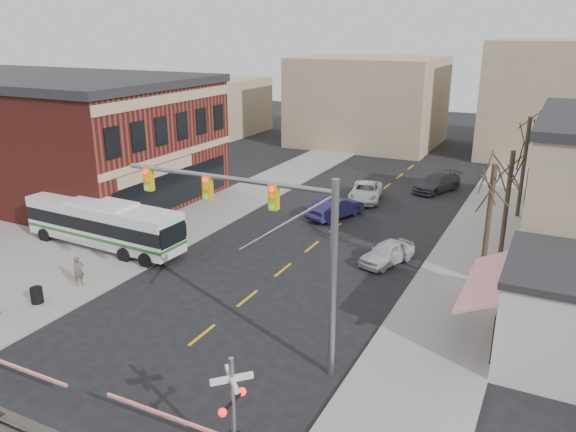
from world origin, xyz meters
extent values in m
plane|color=black|center=(0.00, 0.00, 0.00)|extent=(160.00, 160.00, 0.00)
cube|color=gray|center=(-9.50, 20.00, 0.06)|extent=(5.00, 60.00, 0.12)
cube|color=gray|center=(9.50, 20.00, 0.06)|extent=(5.00, 60.00, 0.12)
cube|color=maroon|center=(-27.00, 16.00, 4.50)|extent=(30.00, 15.00, 9.00)
cube|color=#262628|center=(-27.00, 16.00, 9.30)|extent=(30.40, 15.40, 0.60)
cube|color=tan|center=(-11.95, 16.00, 4.30)|extent=(0.10, 15.00, 0.50)
cube|color=tan|center=(-11.95, 16.00, 8.40)|extent=(0.10, 15.00, 0.70)
cube|color=black|center=(-11.95, 16.00, 1.80)|extent=(0.08, 13.00, 2.60)
cube|color=red|center=(11.20, 7.00, 3.00)|extent=(1.68, 6.00, 0.87)
cylinder|color=#382B21|center=(10.50, 12.00, 3.50)|extent=(0.28, 0.28, 6.75)
cylinder|color=#382B21|center=(10.80, 18.00, 3.27)|extent=(0.28, 0.28, 6.30)
cylinder|color=#382B21|center=(11.00, 26.00, 3.72)|extent=(0.28, 0.28, 7.20)
cube|color=silver|center=(-11.53, 8.12, 1.65)|extent=(11.16, 2.87, 2.41)
cube|color=black|center=(-11.53, 8.12, 1.80)|extent=(11.20, 2.92, 0.83)
cube|color=#286B23|center=(-11.53, 8.12, 1.06)|extent=(11.20, 2.92, 0.18)
cylinder|color=black|center=(-11.53, 8.12, 0.46)|extent=(1.03, 2.44, 0.92)
cylinder|color=gray|center=(6.28, 1.86, 4.00)|extent=(0.28, 0.28, 8.00)
cylinder|color=gray|center=(1.60, 1.86, 7.50)|extent=(9.36, 0.20, 0.20)
cube|color=gold|center=(3.78, 1.86, 7.00)|extent=(0.35, 0.30, 1.00)
cube|color=gold|center=(0.78, 1.86, 7.00)|extent=(0.35, 0.30, 1.00)
cube|color=gold|center=(-2.22, 1.86, 7.00)|extent=(0.35, 0.30, 1.00)
cube|color=#FF0C0C|center=(-3.65, -4.53, 1.10)|extent=(5.00, 0.10, 0.10)
cylinder|color=gray|center=(5.59, -4.26, 2.00)|extent=(0.16, 0.16, 4.00)
cube|color=silver|center=(5.59, -4.26, 3.30)|extent=(1.00, 1.00, 0.18)
cube|color=silver|center=(5.59, -4.26, 3.30)|extent=(1.00, 1.00, 0.18)
sphere|color=#FF0C0C|center=(5.59, -4.81, 2.50)|extent=(0.26, 0.26, 0.26)
sphere|color=#FF0C0C|center=(5.59, -3.71, 2.50)|extent=(0.26, 0.26, 0.26)
cube|color=#FF0C0C|center=(2.99, -4.26, 1.10)|extent=(5.00, 0.10, 0.10)
cylinder|color=black|center=(-9.00, 0.77, 0.53)|extent=(0.60, 0.60, 0.81)
imported|color=#BBBCC0|center=(5.00, 13.61, 0.67)|extent=(2.84, 4.23, 1.34)
imported|color=#1E1D49|center=(-0.84, 20.03, 0.77)|extent=(3.16, 4.94, 1.54)
imported|color=white|center=(-0.33, 25.23, 0.70)|extent=(3.33, 5.43, 1.40)
imported|color=#3F3E43|center=(4.18, 30.43, 0.73)|extent=(3.79, 5.41, 1.45)
imported|color=#594C47|center=(-8.67, 3.23, 0.93)|extent=(0.53, 0.67, 1.61)
imported|color=#323859|center=(-11.17, 7.88, 1.07)|extent=(1.15, 1.08, 1.89)
camera|label=1|loc=(13.36, -16.12, 13.04)|focal=35.00mm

